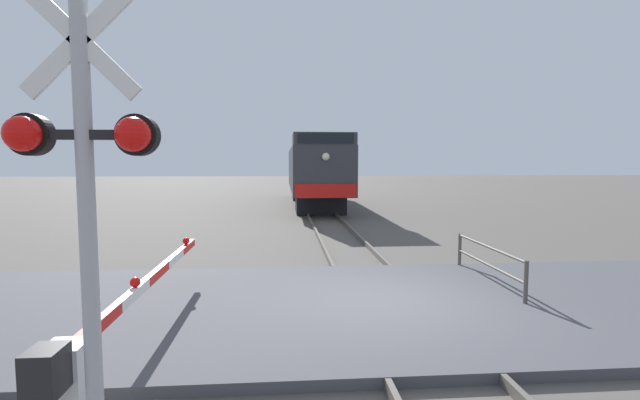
# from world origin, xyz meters

# --- Properties ---
(ground_plane) EXTENTS (160.00, 160.00, 0.00)m
(ground_plane) POSITION_xyz_m (0.00, 0.00, 0.00)
(ground_plane) COLOR #514C47
(rail_track_left) EXTENTS (0.08, 80.00, 0.15)m
(rail_track_left) POSITION_xyz_m (-0.72, 0.00, 0.07)
(rail_track_left) COLOR #59544C
(rail_track_left) RESTS_ON ground_plane
(rail_track_right) EXTENTS (0.08, 80.00, 0.15)m
(rail_track_right) POSITION_xyz_m (0.72, 0.00, 0.07)
(rail_track_right) COLOR #59544C
(rail_track_right) RESTS_ON ground_plane
(road_surface) EXTENTS (36.00, 5.81, 0.16)m
(road_surface) POSITION_xyz_m (0.00, 0.00, 0.08)
(road_surface) COLOR #47474C
(road_surface) RESTS_ON ground_plane
(locomotive) EXTENTS (3.03, 15.93, 4.11)m
(locomotive) POSITION_xyz_m (0.00, 20.38, 2.13)
(locomotive) COLOR black
(locomotive) RESTS_ON ground_plane
(crossing_signal) EXTENTS (1.18, 0.33, 4.18)m
(crossing_signal) POSITION_xyz_m (-3.56, -4.23, 2.61)
(crossing_signal) COLOR #ADADB2
(crossing_signal) RESTS_ON ground_plane
(crossing_gate) EXTENTS (0.36, 6.41, 1.17)m
(crossing_gate) POSITION_xyz_m (-3.97, -2.88, 0.74)
(crossing_gate) COLOR silver
(crossing_gate) RESTS_ON ground_plane
(guard_railing) EXTENTS (0.08, 3.18, 0.95)m
(guard_railing) POSITION_xyz_m (2.44, 1.25, 0.63)
(guard_railing) COLOR #4C4742
(guard_railing) RESTS_ON ground_plane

